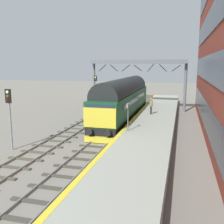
# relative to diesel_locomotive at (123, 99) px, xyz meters

# --- Properties ---
(ground_plane) EXTENTS (140.00, 140.00, 0.00)m
(ground_plane) POSITION_rel_diesel_locomotive_xyz_m (-0.00, -4.11, -2.48)
(ground_plane) COLOR gray
(ground_plane) RESTS_ON ground
(track_main) EXTENTS (2.50, 60.00, 0.15)m
(track_main) POSITION_rel_diesel_locomotive_xyz_m (-0.00, -4.11, -2.42)
(track_main) COLOR slate
(track_main) RESTS_ON ground
(track_adjacent_west) EXTENTS (2.50, 60.00, 0.15)m
(track_adjacent_west) POSITION_rel_diesel_locomotive_xyz_m (-3.54, -4.11, -2.42)
(track_adjacent_west) COLOR gray
(track_adjacent_west) RESTS_ON ground
(station_platform) EXTENTS (4.00, 44.00, 1.01)m
(station_platform) POSITION_rel_diesel_locomotive_xyz_m (3.60, -4.11, -1.98)
(station_platform) COLOR #A1A597
(station_platform) RESTS_ON ground
(diesel_locomotive) EXTENTS (2.74, 17.52, 4.68)m
(diesel_locomotive) POSITION_rel_diesel_locomotive_xyz_m (0.00, 0.00, 0.00)
(diesel_locomotive) COLOR black
(diesel_locomotive) RESTS_ON ground
(signal_post_near) EXTENTS (0.44, 0.22, 4.44)m
(signal_post_near) POSITION_rel_diesel_locomotive_xyz_m (-5.65, -11.84, 0.38)
(signal_post_near) COLOR gray
(signal_post_near) RESTS_ON ground
(signal_post_mid) EXTENTS (0.44, 0.22, 4.61)m
(signal_post_mid) POSITION_rel_diesel_locomotive_xyz_m (-5.65, 7.49, 0.38)
(signal_post_mid) COLOR gray
(signal_post_mid) RESTS_ON ground
(platform_number_sign) EXTENTS (0.10, 0.44, 2.16)m
(platform_number_sign) POSITION_rel_diesel_locomotive_xyz_m (2.13, -8.00, -0.05)
(platform_number_sign) COLOR slate
(platform_number_sign) RESTS_ON station_platform
(waiting_passenger) EXTENTS (0.38, 0.51, 1.64)m
(waiting_passenger) POSITION_rel_diesel_locomotive_xyz_m (3.06, -0.44, -0.49)
(waiting_passenger) COLOR #33302F
(waiting_passenger) RESTS_ON station_platform
(overhead_footbridge) EXTENTS (12.84, 2.00, 6.77)m
(overhead_footbridge) POSITION_rel_diesel_locomotive_xyz_m (0.28, 7.70, 3.66)
(overhead_footbridge) COLOR slate
(overhead_footbridge) RESTS_ON ground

